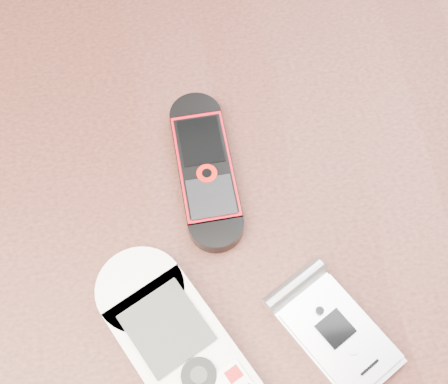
{
  "coord_description": "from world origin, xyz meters",
  "views": [
    {
      "loc": [
        -0.03,
        -0.19,
        1.16
      ],
      "look_at": [
        0.01,
        0.0,
        0.76
      ],
      "focal_mm": 50.0,
      "sensor_mm": 36.0,
      "label": 1
    }
  ],
  "objects": [
    {
      "name": "ground",
      "position": [
        0.0,
        0.0,
        0.0
      ],
      "size": [
        4.0,
        4.0,
        0.0
      ],
      "primitive_type": "plane",
      "color": "#472B19",
      "rests_on": "ground"
    },
    {
      "name": "table",
      "position": [
        0.0,
        0.0,
        0.64
      ],
      "size": [
        1.2,
        0.8,
        0.75
      ],
      "color": "black",
      "rests_on": "ground"
    },
    {
      "name": "nokia_white",
      "position": [
        -0.03,
        -0.12,
        0.76
      ],
      "size": [
        0.13,
        0.19,
        0.02
      ],
      "primitive_type": "cube",
      "rotation": [
        0.0,
        0.0,
        0.46
      ],
      "color": "white",
      "rests_on": "table"
    },
    {
      "name": "nokia_black_red",
      "position": [
        -0.01,
        0.02,
        0.76
      ],
      "size": [
        0.04,
        0.13,
        0.01
      ],
      "primitive_type": "cube",
      "rotation": [
        0.0,
        0.0,
        0.01
      ],
      "color": "black",
      "rests_on": "table"
    },
    {
      "name": "motorola_razr",
      "position": [
        0.06,
        -0.11,
        0.76
      ],
      "size": [
        0.09,
        0.1,
        0.01
      ],
      "primitive_type": "cube",
      "rotation": [
        0.0,
        0.0,
        0.51
      ],
      "color": "silver",
      "rests_on": "table"
    }
  ]
}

